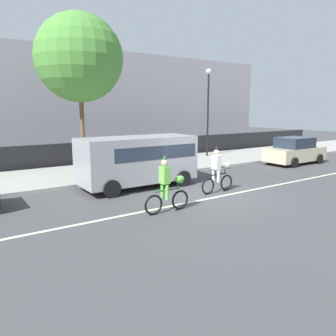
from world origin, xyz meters
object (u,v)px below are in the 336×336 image
parade_cyclist_lime (168,187)px  parked_car_beige (295,151)px  parked_van_grey (139,158)px  pedestrian_onlooker (140,150)px  parade_cyclist_zebra (218,172)px  street_lamp_post (208,100)px

parade_cyclist_lime → parked_car_beige: size_ratio=0.47×
parked_van_grey → parked_car_beige: 11.00m
parked_car_beige → pedestrian_onlooker: 9.55m
parade_cyclist_zebra → pedestrian_onlooker: (0.32, 6.94, 0.17)m
parked_car_beige → parked_van_grey: bearing=179.9°
street_lamp_post → pedestrian_onlooker: street_lamp_post is taller
parade_cyclist_zebra → parked_van_grey: (-2.14, 2.67, 0.44)m
parked_van_grey → parked_car_beige: parked_van_grey is taller
parade_cyclist_zebra → parked_car_beige: size_ratio=0.47×
parked_van_grey → pedestrian_onlooker: size_ratio=3.09×
pedestrian_onlooker → parked_van_grey: bearing=-119.9°
parade_cyclist_lime → parade_cyclist_zebra: size_ratio=1.00×
street_lamp_post → pedestrian_onlooker: bearing=-173.5°
parade_cyclist_lime → pedestrian_onlooker: size_ratio=1.19×
parade_cyclist_zebra → pedestrian_onlooker: size_ratio=1.19×
parade_cyclist_zebra → parked_car_beige: 9.23m
parade_cyclist_zebra → parked_car_beige: bearing=16.6°
parade_cyclist_lime → parked_van_grey: bearing=74.7°
parked_van_grey → pedestrian_onlooker: parked_van_grey is taller
parade_cyclist_zebra → street_lamp_post: 10.17m
parked_van_grey → street_lamp_post: 9.89m
parked_car_beige → street_lamp_post: (-2.86, 4.95, 3.21)m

